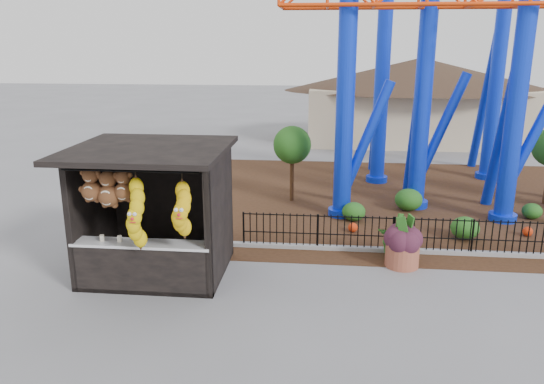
# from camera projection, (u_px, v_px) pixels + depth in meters

# --- Properties ---
(ground) EXTENTS (120.00, 120.00, 0.00)m
(ground) POSITION_uv_depth(u_px,v_px,m) (277.00, 300.00, 11.46)
(ground) COLOR slate
(ground) RESTS_ON ground
(mulch_bed) EXTENTS (18.00, 12.00, 0.02)m
(mulch_bed) POSITION_uv_depth(u_px,v_px,m) (411.00, 200.00, 18.72)
(mulch_bed) COLOR #331E11
(mulch_bed) RESTS_ON ground
(curb) EXTENTS (18.00, 0.18, 0.12)m
(curb) POSITION_uv_depth(u_px,v_px,m) (439.00, 252.00, 13.92)
(curb) COLOR gray
(curb) RESTS_ON ground
(prize_booth) EXTENTS (3.50, 3.40, 3.12)m
(prize_booth) POSITION_uv_depth(u_px,v_px,m) (151.00, 215.00, 12.21)
(prize_booth) COLOR black
(prize_booth) RESTS_ON ground
(picket_fence) EXTENTS (12.20, 0.06, 1.00)m
(picket_fence) POSITION_uv_depth(u_px,v_px,m) (476.00, 238.00, 13.71)
(picket_fence) COLOR black
(picket_fence) RESTS_ON ground
(roller_coaster) EXTENTS (11.00, 6.37, 10.82)m
(roller_coaster) POSITION_uv_depth(u_px,v_px,m) (459.00, 8.00, 17.08)
(roller_coaster) COLOR #0C2EDA
(roller_coaster) RESTS_ON ground
(terracotta_planter) EXTENTS (0.95, 0.95, 0.60)m
(terracotta_planter) POSITION_uv_depth(u_px,v_px,m) (402.00, 255.00, 13.13)
(terracotta_planter) COLOR #964B36
(terracotta_planter) RESTS_ON ground
(planter_foliage) EXTENTS (0.70, 0.70, 0.64)m
(planter_foliage) POSITION_uv_depth(u_px,v_px,m) (404.00, 231.00, 12.96)
(planter_foliage) COLOR #381625
(planter_foliage) RESTS_ON terracotta_planter
(potted_plant) EXTENTS (1.10, 1.02, 0.99)m
(potted_plant) POSITION_uv_depth(u_px,v_px,m) (396.00, 239.00, 13.63)
(potted_plant) COLOR #1B5B1A
(potted_plant) RESTS_ON ground
(landscaping) EXTENTS (7.00, 3.57, 0.72)m
(landscaping) POSITION_uv_depth(u_px,v_px,m) (437.00, 212.00, 16.37)
(landscaping) COLOR #205118
(landscaping) RESTS_ON mulch_bed
(pavilion) EXTENTS (15.00, 15.00, 4.80)m
(pavilion) POSITION_uv_depth(u_px,v_px,m) (420.00, 86.00, 29.18)
(pavilion) COLOR #BFAD8C
(pavilion) RESTS_ON ground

